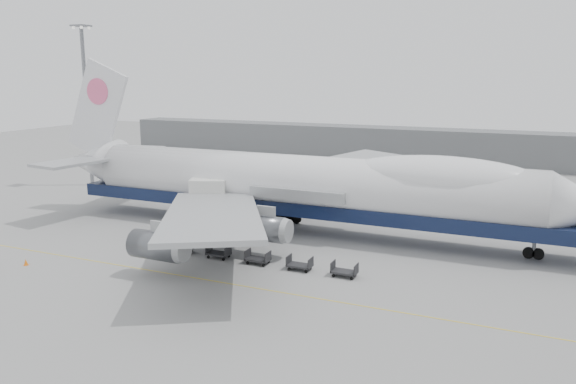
% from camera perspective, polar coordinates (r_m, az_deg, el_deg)
% --- Properties ---
extents(ground, '(260.00, 260.00, 0.00)m').
position_cam_1_polar(ground, '(55.11, -3.59, -7.10)').
color(ground, gray).
rests_on(ground, ground).
extents(apron_line, '(60.00, 0.15, 0.01)m').
position_cam_1_polar(apron_line, '(50.18, -6.76, -9.10)').
color(apron_line, gold).
rests_on(apron_line, ground).
extents(hangar, '(110.00, 8.00, 7.00)m').
position_cam_1_polar(hangar, '(122.00, 7.30, 5.00)').
color(hangar, slate).
rests_on(hangar, ground).
extents(floodlight_mast, '(2.40, 2.40, 25.43)m').
position_cam_1_polar(floodlight_mast, '(96.47, -19.81, 9.03)').
color(floodlight_mast, slate).
rests_on(floodlight_mast, ground).
extents(airliner, '(67.00, 55.30, 19.98)m').
position_cam_1_polar(airliner, '(63.97, 1.77, 0.81)').
color(airliner, white).
rests_on(airliner, ground).
extents(catering_truck, '(4.93, 4.18, 5.98)m').
position_cam_1_polar(catering_truck, '(66.15, -8.07, -0.88)').
color(catering_truck, '#19254C').
rests_on(catering_truck, ground).
extents(traffic_cone, '(0.43, 0.43, 0.63)m').
position_cam_1_polar(traffic_cone, '(59.55, -25.08, -6.48)').
color(traffic_cone, orange).
rests_on(traffic_cone, ground).
extents(dolly_0, '(2.30, 1.35, 1.30)m').
position_cam_1_polar(dolly_0, '(61.14, -14.16, -5.00)').
color(dolly_0, '#2D2D30').
rests_on(dolly_0, ground).
extents(dolly_1, '(2.30, 1.35, 1.30)m').
position_cam_1_polar(dolly_1, '(58.65, -10.76, -5.56)').
color(dolly_1, '#2D2D30').
rests_on(dolly_1, ground).
extents(dolly_2, '(2.30, 1.35, 1.30)m').
position_cam_1_polar(dolly_2, '(56.39, -7.07, -6.16)').
color(dolly_2, '#2D2D30').
rests_on(dolly_2, ground).
extents(dolly_3, '(2.30, 1.35, 1.30)m').
position_cam_1_polar(dolly_3, '(54.39, -3.09, -6.77)').
color(dolly_3, '#2D2D30').
rests_on(dolly_3, ground).
extents(dolly_4, '(2.30, 1.35, 1.30)m').
position_cam_1_polar(dolly_4, '(52.67, 1.20, -7.38)').
color(dolly_4, '#2D2D30').
rests_on(dolly_4, ground).
extents(dolly_5, '(2.30, 1.35, 1.30)m').
position_cam_1_polar(dolly_5, '(51.26, 5.75, -7.99)').
color(dolly_5, '#2D2D30').
rests_on(dolly_5, ground).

